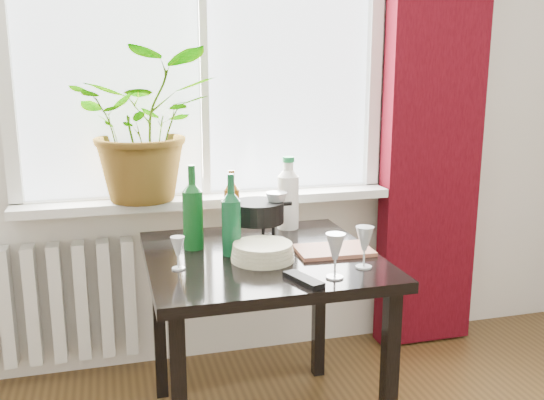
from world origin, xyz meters
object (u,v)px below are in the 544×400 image
object	(u,v)px
wine_bottle_left	(193,207)
cleaning_bottle	(288,192)
radiator	(45,304)
tv_remote	(303,280)
bottle_amber	(232,201)
wineglass_back_center	(276,215)
fondue_pot	(258,221)
table	(262,277)
potted_plant	(146,125)
wineglass_back_left	(194,212)
cutting_board	(334,250)
wine_bottle_right	(231,214)
wineglass_far_right	(364,247)
plate_stack	(263,252)
wineglass_front_left	(178,253)
wineglass_front_right	(335,256)

from	to	relation	value
wine_bottle_left	cleaning_bottle	distance (m)	0.47
radiator	tv_remote	size ratio (longest dim) A/B	4.76
bottle_amber	cleaning_bottle	world-z (taller)	cleaning_bottle
wineglass_back_center	fondue_pot	world-z (taller)	wineglass_back_center
table	potted_plant	world-z (taller)	potted_plant
wine_bottle_left	wineglass_back_left	xyz separation A→B (m)	(0.03, 0.24, -0.08)
table	bottle_amber	size ratio (longest dim) A/B	3.13
wineglass_back_left	cutting_board	xyz separation A→B (m)	(0.47, -0.42, -0.08)
tv_remote	fondue_pot	bearing A→B (deg)	74.40
table	bottle_amber	world-z (taller)	bottle_amber
radiator	cleaning_bottle	xyz separation A→B (m)	(1.05, -0.31, 0.52)
wine_bottle_right	cutting_board	distance (m)	0.41
bottle_amber	wineglass_back_center	bearing A→B (deg)	-47.59
wine_bottle_right	tv_remote	world-z (taller)	wine_bottle_right
radiator	tv_remote	xyz separation A→B (m)	(0.91, -0.96, 0.37)
wine_bottle_left	radiator	bearing A→B (deg)	141.39
fondue_pot	cutting_board	xyz separation A→B (m)	(0.24, -0.22, -0.07)
cleaning_bottle	wineglass_back_center	distance (m)	0.19
radiator	wineglass_far_right	bearing A→B (deg)	-37.04
table	fondue_pot	bearing A→B (deg)	80.70
plate_stack	wineglass_front_left	bearing A→B (deg)	-176.62
cleaning_bottle	wineglass_far_right	xyz separation A→B (m)	(0.11, -0.57, -0.09)
potted_plant	wine_bottle_left	size ratio (longest dim) A/B	2.01
table	wineglass_far_right	distance (m)	0.43
cleaning_bottle	tv_remote	size ratio (longest dim) A/B	1.92
tv_remote	wineglass_back_center	bearing A→B (deg)	65.60
wineglass_front_left	radiator	bearing A→B (deg)	126.30
cleaning_bottle	wineglass_front_left	size ratio (longest dim) A/B	2.71
radiator	wine_bottle_left	distance (m)	0.95
wine_bottle_left	wineglass_far_right	distance (m)	0.67
radiator	fondue_pot	distance (m)	1.08
bottle_amber	wineglass_front_left	world-z (taller)	bottle_amber
plate_stack	tv_remote	distance (m)	0.27
potted_plant	wineglass_front_left	xyz separation A→B (m)	(0.05, -0.67, -0.38)
table	plate_stack	xyz separation A→B (m)	(-0.01, -0.07, 0.12)
cleaning_bottle	wineglass_back_center	size ratio (longest dim) A/B	1.58
wineglass_back_center	wineglass_front_left	size ratio (longest dim) A/B	1.71
radiator	bottle_amber	distance (m)	0.99
plate_stack	fondue_pot	bearing A→B (deg)	80.23
wine_bottle_right	wineglass_far_right	xyz separation A→B (m)	(0.42, -0.27, -0.08)
radiator	cutting_board	bearing A→B (deg)	-31.28
wineglass_front_right	tv_remote	size ratio (longest dim) A/B	0.94
plate_stack	cutting_board	world-z (taller)	plate_stack
wineglass_front_left	cutting_board	distance (m)	0.60
bottle_amber	wineglass_front_right	size ratio (longest dim) A/B	1.73
wineglass_back_left	wineglass_front_left	xyz separation A→B (m)	(-0.12, -0.46, -0.03)
radiator	wineglass_front_left	xyz separation A→B (m)	(0.53, -0.72, 0.42)
wine_bottle_left	cleaning_bottle	world-z (taller)	wine_bottle_left
cutting_board	wine_bottle_right	bearing A→B (deg)	168.63
wineglass_far_right	tv_remote	bearing A→B (deg)	-161.93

